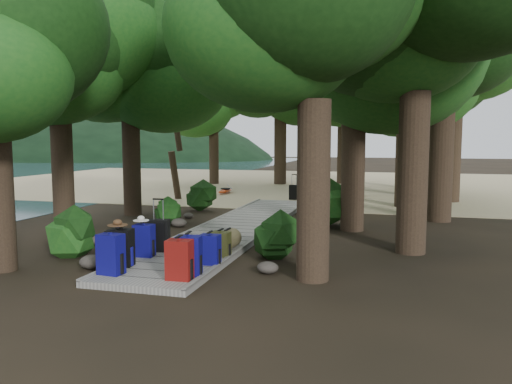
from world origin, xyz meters
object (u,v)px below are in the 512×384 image
(backpack_left_b, at_px, (121,245))
(suitcase_on_boardwalk, at_px, (159,235))
(backpack_right_a, at_px, (179,257))
(backpack_right_d, at_px, (221,243))
(backpack_right_b, at_px, (189,253))
(lone_suitcase_on_sand, at_px, (294,192))
(sun_lounger, at_px, (355,191))
(duffel_right_khaki, at_px, (228,240))
(backpack_left_a, at_px, (111,252))
(kayak, at_px, (225,190))
(backpack_left_c, at_px, (144,239))
(backpack_right_c, at_px, (210,248))

(backpack_left_b, distance_m, suitcase_on_boardwalk, 1.34)
(backpack_right_a, xyz_separation_m, backpack_right_d, (0.12, 1.81, -0.10))
(backpack_right_b, xyz_separation_m, lone_suitcase_on_sand, (-0.46, 12.31, -0.18))
(sun_lounger, bearing_deg, duffel_right_khaki, -88.76)
(backpack_right_d, height_order, sun_lounger, backpack_right_d)
(backpack_left_b, xyz_separation_m, backpack_right_d, (1.56, 1.24, -0.11))
(backpack_left_b, height_order, suitcase_on_boardwalk, backpack_left_b)
(backpack_left_a, relative_size, suitcase_on_boardwalk, 1.17)
(backpack_right_d, distance_m, kayak, 13.01)
(backpack_left_a, bearing_deg, backpack_right_a, 5.85)
(duffel_right_khaki, height_order, kayak, duffel_right_khaki)
(backpack_left_c, relative_size, backpack_right_c, 1.15)
(lone_suitcase_on_sand, bearing_deg, backpack_right_b, -82.65)
(backpack_right_b, height_order, kayak, backpack_right_b)
(duffel_right_khaki, bearing_deg, backpack_right_b, -87.78)
(suitcase_on_boardwalk, distance_m, kayak, 12.55)
(sun_lounger, bearing_deg, backpack_right_c, -87.42)
(backpack_right_d, height_order, suitcase_on_boardwalk, suitcase_on_boardwalk)
(backpack_right_a, xyz_separation_m, sun_lounger, (2.00, 14.00, -0.21))
(backpack_left_c, height_order, sun_lounger, backpack_left_c)
(duffel_right_khaki, distance_m, sun_lounger, 11.72)
(backpack_left_b, bearing_deg, duffel_right_khaki, 46.20)
(backpack_right_d, height_order, lone_suitcase_on_sand, backpack_right_d)
(sun_lounger, bearing_deg, backpack_left_b, -93.56)
(backpack_left_a, distance_m, duffel_right_khaki, 2.82)
(lone_suitcase_on_sand, bearing_deg, suitcase_on_boardwalk, -89.61)
(suitcase_on_boardwalk, xyz_separation_m, kayak, (-2.64, 12.26, -0.28))
(backpack_right_d, distance_m, sun_lounger, 12.34)
(suitcase_on_boardwalk, height_order, kayak, suitcase_on_boardwalk)
(suitcase_on_boardwalk, xyz_separation_m, sun_lounger, (3.32, 12.11, -0.18))
(backpack_left_c, height_order, backpack_right_c, backpack_left_c)
(backpack_right_d, bearing_deg, sun_lounger, 84.85)
(backpack_left_c, relative_size, sun_lounger, 0.44)
(lone_suitcase_on_sand, bearing_deg, backpack_left_a, -88.90)
(sun_lounger, bearing_deg, lone_suitcase_on_sand, -139.13)
(backpack_left_a, height_order, duffel_right_khaki, backpack_left_a)
(backpack_left_c, distance_m, backpack_right_b, 1.81)
(backpack_right_a, bearing_deg, backpack_left_c, 132.84)
(duffel_right_khaki, relative_size, sun_lounger, 0.38)
(backpack_right_a, bearing_deg, suitcase_on_boardwalk, 122.31)
(backpack_right_a, xyz_separation_m, backpack_right_c, (0.14, 1.12, -0.06))
(sun_lounger, bearing_deg, backpack_right_b, -87.30)
(lone_suitcase_on_sand, bearing_deg, duffel_right_khaki, -82.16)
(kayak, bearing_deg, backpack_left_a, -78.67)
(backpack_left_a, bearing_deg, backpack_left_b, 107.88)
(backpack_left_a, bearing_deg, kayak, 106.20)
(backpack_left_b, height_order, backpack_right_c, backpack_left_b)
(sun_lounger, bearing_deg, backpack_right_a, -87.33)
(backpack_left_c, bearing_deg, backpack_right_c, -13.37)
(suitcase_on_boardwalk, relative_size, lone_suitcase_on_sand, 1.12)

